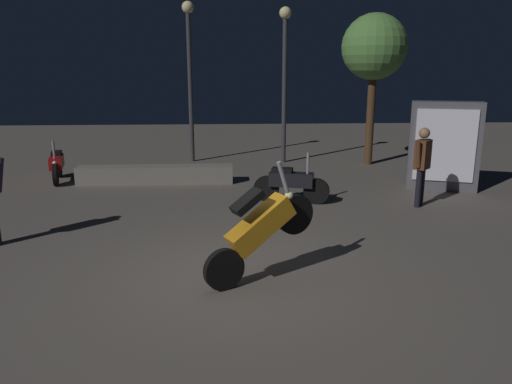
# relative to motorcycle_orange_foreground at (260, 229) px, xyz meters

# --- Properties ---
(ground_plane) EXTENTS (40.00, 40.00, 0.00)m
(ground_plane) POSITION_rel_motorcycle_orange_foreground_xyz_m (-0.34, 0.19, -0.74)
(ground_plane) COLOR #605951
(motorcycle_orange_foreground) EXTENTS (1.52, 0.84, 1.63)m
(motorcycle_orange_foreground) POSITION_rel_motorcycle_orange_foreground_xyz_m (0.00, 0.00, 0.00)
(motorcycle_orange_foreground) COLOR black
(motorcycle_orange_foreground) RESTS_ON ground_plane
(motorcycle_black_parked_left) EXTENTS (1.62, 0.58, 1.11)m
(motorcycle_black_parked_left) POSITION_rel_motorcycle_orange_foreground_xyz_m (0.94, 4.03, -0.31)
(motorcycle_black_parked_left) COLOR black
(motorcycle_black_parked_left) RESTS_ON ground_plane
(motorcycle_red_parked_right) EXTENTS (0.52, 1.64, 1.11)m
(motorcycle_red_parked_right) POSITION_rel_motorcycle_orange_foreground_xyz_m (-4.83, 6.46, -0.31)
(motorcycle_red_parked_right) COLOR black
(motorcycle_red_parked_right) RESTS_ON ground_plane
(person_rider_beside) EXTENTS (0.52, 0.55, 1.67)m
(person_rider_beside) POSITION_rel_motorcycle_orange_foreground_xyz_m (3.61, 3.55, 0.25)
(person_rider_beside) COLOR black
(person_rider_beside) RESTS_ON ground_plane
(streetlamp_near) EXTENTS (0.36, 0.36, 4.62)m
(streetlamp_near) POSITION_rel_motorcycle_orange_foreground_xyz_m (1.33, 8.85, 2.22)
(streetlamp_near) COLOR #38383D
(streetlamp_near) RESTS_ON ground_plane
(streetlamp_far) EXTENTS (0.36, 0.36, 4.80)m
(streetlamp_far) POSITION_rel_motorcycle_orange_foreground_xyz_m (-1.53, 9.17, 2.32)
(streetlamp_far) COLOR #38383D
(streetlamp_far) RESTS_ON ground_plane
(tree_left_bg) EXTENTS (1.90, 1.90, 4.42)m
(tree_left_bg) POSITION_rel_motorcycle_orange_foreground_xyz_m (3.90, 8.35, 2.68)
(tree_left_bg) COLOR #4C331E
(tree_left_bg) RESTS_ON ground_plane
(kiosk_billboard) EXTENTS (1.67, 1.01, 2.10)m
(kiosk_billboard) POSITION_rel_motorcycle_orange_foreground_xyz_m (4.72, 5.02, 0.31)
(kiosk_billboard) COLOR #595960
(kiosk_billboard) RESTS_ON ground_plane
(planter_wall_low) EXTENTS (3.91, 0.50, 0.45)m
(planter_wall_low) POSITION_rel_motorcycle_orange_foreground_xyz_m (-2.26, 6.07, -0.52)
(planter_wall_low) COLOR gray
(planter_wall_low) RESTS_ON ground_plane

